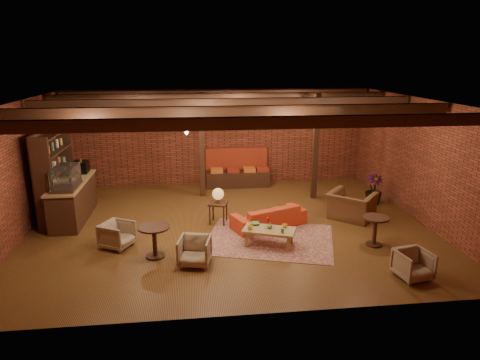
{
  "coord_description": "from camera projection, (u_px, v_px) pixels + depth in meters",
  "views": [
    {
      "loc": [
        -0.92,
        -10.27,
        4.2
      ],
      "look_at": [
        0.3,
        0.2,
        1.17
      ],
      "focal_mm": 32.0,
      "sensor_mm": 36.0,
      "label": 1
    }
  ],
  "objects": [
    {
      "name": "plant_tall",
      "position": [
        376.0,
        160.0,
        12.36
      ],
      "size": [
        1.55,
        1.55,
        2.67
      ],
      "primitive_type": "imported",
      "rotation": [
        0.0,
        0.0,
        0.04
      ],
      "color": "#4C7F4C",
      "rests_on": "floor"
    },
    {
      "name": "side_table_book",
      "position": [
        337.0,
        195.0,
        12.11
      ],
      "size": [
        0.49,
        0.49,
        0.49
      ],
      "rotation": [
        0.0,
        0.0,
        -0.19
      ],
      "color": "black",
      "rests_on": "floor"
    },
    {
      "name": "side_table_lamp",
      "position": [
        218.0,
        197.0,
        11.07
      ],
      "size": [
        0.57,
        0.57,
        0.95
      ],
      "rotation": [
        0.0,
        0.0,
        -0.3
      ],
      "color": "black",
      "rests_on": "floor"
    },
    {
      "name": "round_table_left",
      "position": [
        154.0,
        236.0,
        9.22
      ],
      "size": [
        0.68,
        0.68,
        0.71
      ],
      "color": "black",
      "rests_on": "floor"
    },
    {
      "name": "service_sign",
      "position": [
        239.0,
        118.0,
        13.44
      ],
      "size": [
        0.86,
        0.06,
        0.3
      ],
      "primitive_type": "cube",
      "color": "#FF4919",
      "rests_on": "ceiling"
    },
    {
      "name": "shelving_hutch",
      "position": [
        56.0,
        175.0,
        11.28
      ],
      "size": [
        0.52,
        2.0,
        2.4
      ],
      "primitive_type": null,
      "color": "black",
      "rests_on": "ground"
    },
    {
      "name": "sofa",
      "position": [
        269.0,
        216.0,
        10.97
      ],
      "size": [
        2.06,
        1.42,
        0.56
      ],
      "primitive_type": "imported",
      "rotation": [
        0.0,
        0.0,
        3.53
      ],
      "color": "red",
      "rests_on": "floor"
    },
    {
      "name": "armchair_right",
      "position": [
        352.0,
        201.0,
        11.42
      ],
      "size": [
        1.34,
        1.31,
        1.0
      ],
      "primitive_type": "imported",
      "rotation": [
        0.0,
        0.0,
        2.41
      ],
      "color": "brown",
      "rests_on": "floor"
    },
    {
      "name": "armchair_far",
      "position": [
        413.0,
        263.0,
        8.37
      ],
      "size": [
        0.71,
        0.68,
        0.63
      ],
      "primitive_type": "imported",
      "rotation": [
        0.0,
        0.0,
        0.18
      ],
      "color": "#B4A58C",
      "rests_on": "floor"
    },
    {
      "name": "wall_back",
      "position": [
        218.0,
        137.0,
        14.44
      ],
      "size": [
        10.0,
        0.02,
        3.2
      ],
      "primitive_type": "cube",
      "color": "brown",
      "rests_on": "ground"
    },
    {
      "name": "wall_right",
      "position": [
        419.0,
        161.0,
        11.18
      ],
      "size": [
        0.02,
        8.0,
        3.2
      ],
      "primitive_type": "cube",
      "color": "brown",
      "rests_on": "ground"
    },
    {
      "name": "banquette",
      "position": [
        237.0,
        172.0,
        14.38
      ],
      "size": [
        2.1,
        0.7,
        1.0
      ],
      "primitive_type": null,
      "color": "maroon",
      "rests_on": "ground"
    },
    {
      "name": "ceiling_pipe",
      "position": [
        223.0,
        108.0,
        11.81
      ],
      "size": [
        9.6,
        0.12,
        0.12
      ],
      "primitive_type": "cylinder",
      "rotation": [
        0.0,
        1.57,
        0.0
      ],
      "color": "black",
      "rests_on": "ceiling"
    },
    {
      "name": "ceiling",
      "position": [
        229.0,
        101.0,
        10.18
      ],
      "size": [
        10.0,
        8.0,
        0.02
      ],
      "primitive_type": "cube",
      "color": "black",
      "rests_on": "wall_back"
    },
    {
      "name": "service_counter",
      "position": [
        72.0,
        190.0,
        11.34
      ],
      "size": [
        0.8,
        2.5,
        1.6
      ],
      "primitive_type": null,
      "color": "black",
      "rests_on": "ground"
    },
    {
      "name": "plant_counter",
      "position": [
        76.0,
        173.0,
        11.43
      ],
      "size": [
        0.35,
        0.39,
        0.3
      ],
      "primitive_type": "imported",
      "color": "#337F33",
      "rests_on": "service_counter"
    },
    {
      "name": "floor",
      "position": [
        229.0,
        226.0,
        11.07
      ],
      "size": [
        10.0,
        10.0,
        0.0
      ],
      "primitive_type": "plane",
      "color": "#3E1E0F",
      "rests_on": "ground"
    },
    {
      "name": "coffee_table",
      "position": [
        269.0,
        231.0,
        9.83
      ],
      "size": [
        1.31,
        0.97,
        0.65
      ],
      "rotation": [
        0.0,
        0.0,
        -0.38
      ],
      "color": "#A57F4D",
      "rests_on": "floor"
    },
    {
      "name": "post_left",
      "position": [
        202.0,
        146.0,
        13.04
      ],
      "size": [
        0.16,
        0.16,
        3.2
      ],
      "primitive_type": "cube",
      "color": "black",
      "rests_on": "ground"
    },
    {
      "name": "round_table_right",
      "position": [
        375.0,
        226.0,
        9.8
      ],
      "size": [
        0.6,
        0.6,
        0.7
      ],
      "color": "black",
      "rests_on": "floor"
    },
    {
      "name": "armchair_b",
      "position": [
        195.0,
        250.0,
        8.93
      ],
      "size": [
        0.75,
        0.72,
        0.66
      ],
      "primitive_type": "imported",
      "rotation": [
        0.0,
        0.0,
        -0.21
      ],
      "color": "#B4A58C",
      "rests_on": "floor"
    },
    {
      "name": "rug",
      "position": [
        270.0,
        239.0,
        10.24
      ],
      "size": [
        3.49,
        3.02,
        0.01
      ],
      "primitive_type": "cube",
      "rotation": [
        0.0,
        0.0,
        -0.29
      ],
      "color": "maroon",
      "rests_on": "floor"
    },
    {
      "name": "ceiling_spotlights",
      "position": [
        229.0,
        115.0,
        10.28
      ],
      "size": [
        6.4,
        4.4,
        0.28
      ],
      "primitive_type": null,
      "color": "black",
      "rests_on": "ceiling"
    },
    {
      "name": "ceiling_beams",
      "position": [
        229.0,
        106.0,
        10.22
      ],
      "size": [
        9.8,
        6.4,
        0.22
      ],
      "primitive_type": null,
      "color": "black",
      "rests_on": "ceiling"
    },
    {
      "name": "wall_front",
      "position": [
        252.0,
        227.0,
        6.81
      ],
      "size": [
        10.0,
        0.02,
        3.2
      ],
      "primitive_type": "cube",
      "color": "brown",
      "rests_on": "ground"
    },
    {
      "name": "post_right",
      "position": [
        316.0,
        147.0,
        12.85
      ],
      "size": [
        0.16,
        0.16,
        3.2
      ],
      "primitive_type": "cube",
      "color": "black",
      "rests_on": "ground"
    },
    {
      "name": "wall_left",
      "position": [
        18.0,
        172.0,
        10.07
      ],
      "size": [
        0.02,
        8.0,
        3.2
      ],
      "primitive_type": "cube",
      "color": "brown",
      "rests_on": "ground"
    },
    {
      "name": "armchair_a",
      "position": [
        117.0,
        234.0,
        9.74
      ],
      "size": [
        0.83,
        0.84,
        0.66
      ],
      "primitive_type": "imported",
      "rotation": [
        0.0,
        0.0,
        1.09
      ],
      "color": "#B4A58C",
      "rests_on": "floor"
    }
  ]
}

